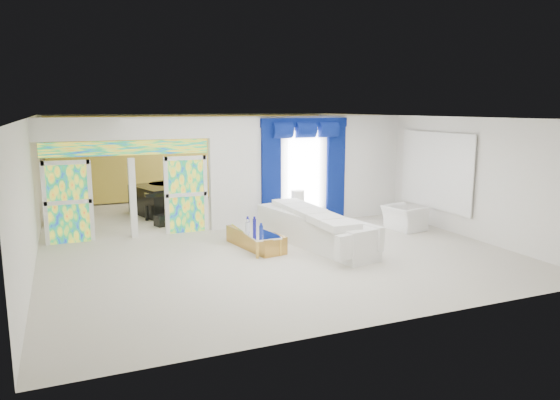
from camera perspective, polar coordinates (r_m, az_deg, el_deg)
name	(u,v)px	position (r m, az deg, el deg)	size (l,w,h in m)	color
floor	(251,235)	(13.37, -3.18, -3.90)	(12.00, 12.00, 0.00)	#B7AF9E
dividing_wall	(310,169)	(14.83, 3.33, 3.39)	(5.70, 0.18, 3.00)	white
dividing_header	(126,129)	(13.32, -16.51, 7.52)	(4.30, 0.18, 0.55)	white
stained_panel_left	(68,202)	(13.42, -22.19, -0.22)	(0.95, 0.04, 2.00)	#994C3F
stained_panel_right	(186,195)	(13.73, -10.24, 0.59)	(0.95, 0.04, 2.00)	#994C3F
stained_transom	(127,148)	(13.35, -16.41, 5.48)	(4.00, 0.05, 0.35)	#994C3F
window_pane	(304,172)	(14.64, 2.62, 3.11)	(1.00, 0.02, 2.30)	white
blue_drape_left	(271,175)	(14.22, -0.98, 2.71)	(0.55, 0.10, 2.80)	#040E4A
blue_drape_right	(336,172)	(15.07, 6.11, 3.07)	(0.55, 0.10, 2.80)	#040E4A
blue_pelmet	(305,123)	(14.51, 2.71, 8.47)	(2.60, 0.12, 0.25)	#040E4A
wall_mirror	(436,171)	(14.65, 16.71, 3.09)	(0.04, 2.70, 1.90)	white
gold_curtains	(195,157)	(18.72, -9.29, 4.68)	(9.70, 0.12, 2.90)	#C0852E
white_sofa	(313,230)	(12.39, 3.66, -3.31)	(0.82, 3.81, 0.73)	white
coffee_table	(256,239)	(12.18, -2.70, -4.32)	(0.60, 1.80, 0.40)	#B38438
console_table	(307,217)	(14.72, 3.00, -1.83)	(1.14, 0.36, 0.38)	white
table_lamp	(298,201)	(14.50, 1.95, -0.07)	(0.36, 0.36, 0.58)	silver
armchair	(404,218)	(14.29, 13.46, -1.93)	(0.98, 0.86, 0.64)	white
grand_piano	(161,200)	(16.36, -12.94, 0.01)	(1.32, 1.73, 0.87)	black
piano_bench	(171,219)	(14.86, -11.83, -2.07)	(0.91, 0.35, 0.30)	black
tv_console	(66,210)	(15.80, -22.43, -1.03)	(0.53, 0.48, 0.78)	tan
chandelier	(136,128)	(15.77, -15.48, 7.64)	(0.60, 0.60, 0.60)	gold
decanters	(253,226)	(12.13, -2.95, -2.87)	(0.15, 1.08, 0.29)	navy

